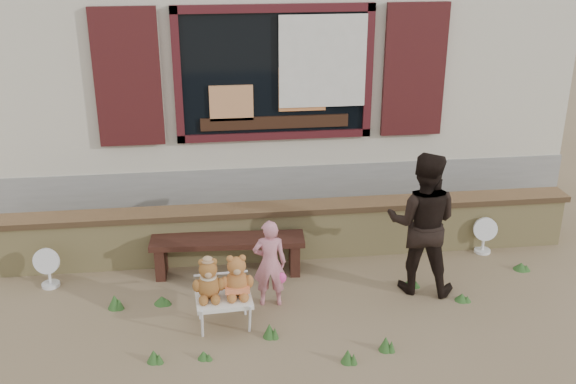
{
  "coord_description": "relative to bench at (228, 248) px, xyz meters",
  "views": [
    {
      "loc": [
        -0.88,
        -6.35,
        3.82
      ],
      "look_at": [
        0.0,
        0.6,
        1.0
      ],
      "focal_mm": 42.0,
      "sensor_mm": 36.0,
      "label": 1
    }
  ],
  "objects": [
    {
      "name": "grass_tufts",
      "position": [
        0.73,
        -1.05,
        -0.27
      ],
      "size": [
        4.83,
        1.67,
        0.16
      ],
      "color": "#2E5923",
      "rests_on": "ground"
    },
    {
      "name": "teddy_bear_right",
      "position": [
        0.05,
        -1.08,
        0.24
      ],
      "size": [
        0.35,
        0.31,
        0.45
      ],
      "primitive_type": null,
      "rotation": [
        0.0,
        0.0,
        0.06
      ],
      "color": "#935828",
      "rests_on": "folding_chair"
    },
    {
      "name": "shopfront",
      "position": [
        0.7,
        3.85,
        1.67
      ],
      "size": [
        8.04,
        5.13,
        4.0
      ],
      "color": "#BDB199",
      "rests_on": "ground"
    },
    {
      "name": "child",
      "position": [
        0.41,
        -0.73,
        0.16
      ],
      "size": [
        0.37,
        0.26,
        0.97
      ],
      "primitive_type": "imported",
      "rotation": [
        0.0,
        0.0,
        3.07
      ],
      "color": "pink",
      "rests_on": "ground"
    },
    {
      "name": "bench",
      "position": [
        0.0,
        0.0,
        0.0
      ],
      "size": [
        1.78,
        0.48,
        0.45
      ],
      "rotation": [
        0.0,
        0.0,
        -0.06
      ],
      "color": "black",
      "rests_on": "ground"
    },
    {
      "name": "fan_left",
      "position": [
        -2.0,
        -0.05,
        -0.09
      ],
      "size": [
        0.3,
        0.2,
        0.48
      ],
      "rotation": [
        0.0,
        0.0,
        -0.17
      ],
      "color": "silver",
      "rests_on": "ground"
    },
    {
      "name": "ground",
      "position": [
        0.7,
        -0.63,
        -0.33
      ],
      "size": [
        80.0,
        80.0,
        0.0
      ],
      "primitive_type": "plane",
      "color": "brown",
      "rests_on": "ground"
    },
    {
      "name": "folding_chair",
      "position": [
        -0.09,
        -1.09,
        -0.02
      ],
      "size": [
        0.58,
        0.52,
        0.34
      ],
      "rotation": [
        0.0,
        0.0,
        0.06
      ],
      "color": "white",
      "rests_on": "ground"
    },
    {
      "name": "teddy_bear_left",
      "position": [
        -0.23,
        -1.1,
        0.23
      ],
      "size": [
        0.34,
        0.3,
        0.44
      ],
      "primitive_type": null,
      "rotation": [
        0.0,
        0.0,
        0.06
      ],
      "color": "brown",
      "rests_on": "folding_chair"
    },
    {
      "name": "fan_right",
      "position": [
        3.15,
        0.14,
        -0.09
      ],
      "size": [
        0.3,
        0.2,
        0.47
      ],
      "rotation": [
        0.0,
        0.0,
        -0.19
      ],
      "color": "white",
      "rests_on": "ground"
    },
    {
      "name": "brick_wall",
      "position": [
        0.7,
        0.37,
        0.01
      ],
      "size": [
        7.1,
        0.36,
        0.67
      ],
      "color": "tan",
      "rests_on": "ground"
    },
    {
      "name": "adult",
      "position": [
        2.08,
        -0.61,
        0.47
      ],
      "size": [
        0.94,
        0.84,
        1.6
      ],
      "primitive_type": "imported",
      "rotation": [
        0.0,
        0.0,
        2.78
      ],
      "color": "black",
      "rests_on": "ground"
    }
  ]
}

